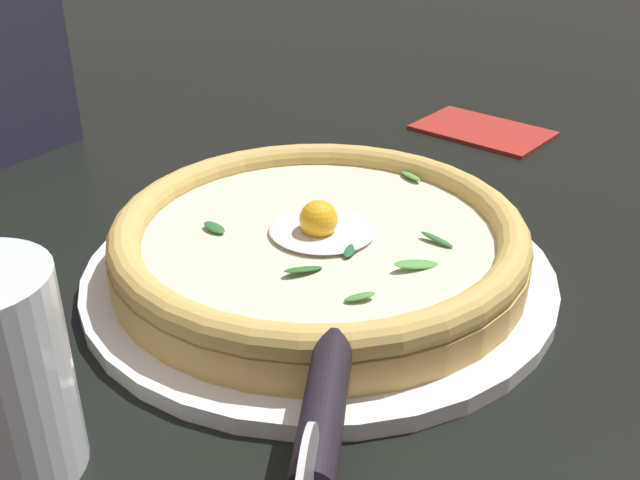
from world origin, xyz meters
The scene contains 5 objects.
ground_plane centered at (0.00, 0.00, -0.01)m, with size 2.40×2.40×0.03m, color black.
pizza_plate centered at (0.03, 0.00, 0.01)m, with size 0.34×0.34×0.01m, color white.
pizza centered at (0.03, 0.00, 0.03)m, with size 0.30×0.30×0.06m.
pizza_cutter centered at (-0.02, 0.21, 0.04)m, with size 0.04×0.17×0.08m.
folded_napkin centered at (-0.06, -0.35, 0.00)m, with size 0.14×0.09×0.01m, color #A32A22.
Camera 1 is at (-0.09, 0.47, 0.30)m, focal length 42.84 mm.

